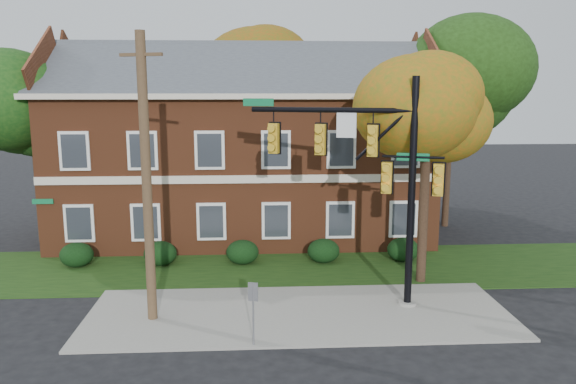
{
  "coord_description": "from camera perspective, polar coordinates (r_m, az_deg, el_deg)",
  "views": [
    {
      "loc": [
        -1.37,
        -16.62,
        7.35
      ],
      "look_at": [
        -0.25,
        3.0,
        3.8
      ],
      "focal_mm": 35.0,
      "sensor_mm": 36.0,
      "label": 1
    }
  ],
  "objects": [
    {
      "name": "hedge_far_left",
      "position": [
        25.47,
        -20.68,
        -5.99
      ],
      "size": [
        1.4,
        1.26,
        1.05
      ],
      "primitive_type": "ellipsoid",
      "color": "black",
      "rests_on": "ground"
    },
    {
      "name": "traffic_signal",
      "position": [
        19.14,
        8.34,
        2.65
      ],
      "size": [
        6.69,
        2.49,
        7.83
      ],
      "rotation": [
        0.0,
        0.0,
        -0.34
      ],
      "color": "gray",
      "rests_on": "ground"
    },
    {
      "name": "hedge_left",
      "position": [
        24.65,
        -12.85,
        -6.1
      ],
      "size": [
        1.4,
        1.26,
        1.05
      ],
      "primitive_type": "ellipsoid",
      "color": "black",
      "rests_on": "ground"
    },
    {
      "name": "ground",
      "position": [
        18.23,
        1.36,
        -13.55
      ],
      "size": [
        120.0,
        120.0,
        0.0
      ],
      "primitive_type": "plane",
      "color": "black",
      "rests_on": "ground"
    },
    {
      "name": "hedge_center",
      "position": [
        24.31,
        -4.64,
        -6.11
      ],
      "size": [
        1.4,
        1.26,
        1.05
      ],
      "primitive_type": "ellipsoid",
      "color": "black",
      "rests_on": "ground"
    },
    {
      "name": "hedge_right",
      "position": [
        24.47,
        3.62,
        -5.98
      ],
      "size": [
        1.4,
        1.26,
        1.05
      ],
      "primitive_type": "ellipsoid",
      "color": "black",
      "rests_on": "ground"
    },
    {
      "name": "tree_right_rear",
      "position": [
        31.32,
        17.02,
        11.21
      ],
      "size": [
        6.3,
        5.95,
        10.62
      ],
      "color": "black",
      "rests_on": "ground"
    },
    {
      "name": "hedge_far_right",
      "position": [
        25.12,
        11.61,
        -5.75
      ],
      "size": [
        1.4,
        1.26,
        1.05
      ],
      "primitive_type": "ellipsoid",
      "color": "black",
      "rests_on": "ground"
    },
    {
      "name": "tree_near_right",
      "position": [
        21.54,
        14.72,
        8.09
      ],
      "size": [
        4.5,
        4.25,
        8.58
      ],
      "color": "black",
      "rests_on": "ground"
    },
    {
      "name": "sidewalk",
      "position": [
        19.13,
        1.12,
        -12.24
      ],
      "size": [
        14.0,
        5.0,
        0.08
      ],
      "primitive_type": "cube",
      "color": "gray",
      "rests_on": "ground"
    },
    {
      "name": "tree_far_rear",
      "position": [
        36.46,
        -2.19,
        12.57
      ],
      "size": [
        6.84,
        6.46,
        11.52
      ],
      "color": "black",
      "rests_on": "ground"
    },
    {
      "name": "grass_strip",
      "position": [
        23.82,
        0.19,
        -7.69
      ],
      "size": [
        30.0,
        6.0,
        0.04
      ],
      "primitive_type": "cube",
      "color": "#193811",
      "rests_on": "ground"
    },
    {
      "name": "utility_pole",
      "position": [
        17.95,
        -14.18,
        1.21
      ],
      "size": [
        1.37,
        0.57,
        9.13
      ],
      "rotation": [
        0.0,
        0.0,
        -0.34
      ],
      "color": "#4E3A24",
      "rests_on": "ground"
    },
    {
      "name": "sign_post",
      "position": [
        16.42,
        -3.56,
        -11.26
      ],
      "size": [
        0.29,
        0.11,
        1.97
      ],
      "rotation": [
        0.0,
        0.0,
        -0.25
      ],
      "color": "slate",
      "rests_on": "ground"
    },
    {
      "name": "apartment_building",
      "position": [
        28.68,
        -4.53,
        5.48
      ],
      "size": [
        18.8,
        8.8,
        9.74
      ],
      "color": "brown",
      "rests_on": "ground"
    },
    {
      "name": "tree_left_rear",
      "position": [
        29.36,
        -24.18,
        8.04
      ],
      "size": [
        5.4,
        5.1,
        8.88
      ],
      "color": "black",
      "rests_on": "ground"
    }
  ]
}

